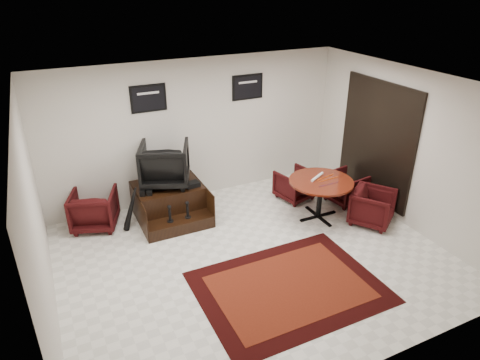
# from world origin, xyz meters

# --- Properties ---
(ground) EXTENTS (6.00, 6.00, 0.00)m
(ground) POSITION_xyz_m (0.00, 0.00, 0.00)
(ground) COLOR white
(ground) RESTS_ON ground
(room_shell) EXTENTS (6.02, 5.02, 2.81)m
(room_shell) POSITION_xyz_m (0.41, 0.12, 1.79)
(room_shell) COLOR beige
(room_shell) RESTS_ON ground
(area_rug) EXTENTS (2.65, 1.98, 0.01)m
(area_rug) POSITION_xyz_m (0.13, -0.89, 0.01)
(area_rug) COLOR black
(area_rug) RESTS_ON ground
(shine_podium) EXTENTS (1.24, 1.27, 0.64)m
(shine_podium) POSITION_xyz_m (-0.83, 1.85, 0.29)
(shine_podium) COLOR black
(shine_podium) RESTS_ON ground
(shine_chair) EXTENTS (1.09, 1.06, 0.88)m
(shine_chair) POSITION_xyz_m (-0.83, 1.99, 1.08)
(shine_chair) COLOR black
(shine_chair) RESTS_ON shine_podium
(shoes_pair) EXTENTS (0.28, 0.31, 0.10)m
(shoes_pair) POSITION_xyz_m (-1.27, 1.76, 0.69)
(shoes_pair) COLOR black
(shoes_pair) RESTS_ON shine_podium
(polish_kit) EXTENTS (0.28, 0.21, 0.09)m
(polish_kit) POSITION_xyz_m (-0.43, 1.66, 0.68)
(polish_kit) COLOR black
(polish_kit) RESTS_ON shine_podium
(umbrella_black) EXTENTS (0.31, 0.12, 0.85)m
(umbrella_black) POSITION_xyz_m (-1.57, 1.72, 0.42)
(umbrella_black) COLOR black
(umbrella_black) RESTS_ON ground
(umbrella_hooked) EXTENTS (0.29, 0.11, 0.78)m
(umbrella_hooked) POSITION_xyz_m (-1.55, 1.85, 0.39)
(umbrella_hooked) COLOR black
(umbrella_hooked) RESTS_ON ground
(armchair_side) EXTENTS (0.95, 0.92, 0.78)m
(armchair_side) POSITION_xyz_m (-2.16, 2.10, 0.39)
(armchair_side) COLOR black
(armchair_side) RESTS_ON ground
(meeting_table) EXTENTS (1.18, 1.18, 0.77)m
(meeting_table) POSITION_xyz_m (1.69, 0.62, 0.68)
(meeting_table) COLOR #400D09
(meeting_table) RESTS_ON ground
(table_chair_back) EXTENTS (0.78, 0.74, 0.68)m
(table_chair_back) POSITION_xyz_m (1.69, 1.47, 0.34)
(table_chair_back) COLOR black
(table_chair_back) RESTS_ON ground
(table_chair_window) EXTENTS (0.72, 0.75, 0.69)m
(table_chair_window) POSITION_xyz_m (2.54, 0.92, 0.34)
(table_chair_window) COLOR black
(table_chair_window) RESTS_ON ground
(table_chair_corner) EXTENTS (0.96, 0.95, 0.73)m
(table_chair_corner) POSITION_xyz_m (2.45, 0.03, 0.36)
(table_chair_corner) COLOR black
(table_chair_corner) RESTS_ON ground
(paper_roll) EXTENTS (0.39, 0.25, 0.05)m
(paper_roll) POSITION_xyz_m (1.69, 0.74, 0.80)
(paper_roll) COLOR white
(paper_roll) RESTS_ON meeting_table
(table_clutter) EXTENTS (0.57, 0.35, 0.01)m
(table_clutter) POSITION_xyz_m (1.81, 0.59, 0.78)
(table_clutter) COLOR #E74F0C
(table_clutter) RESTS_ON meeting_table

